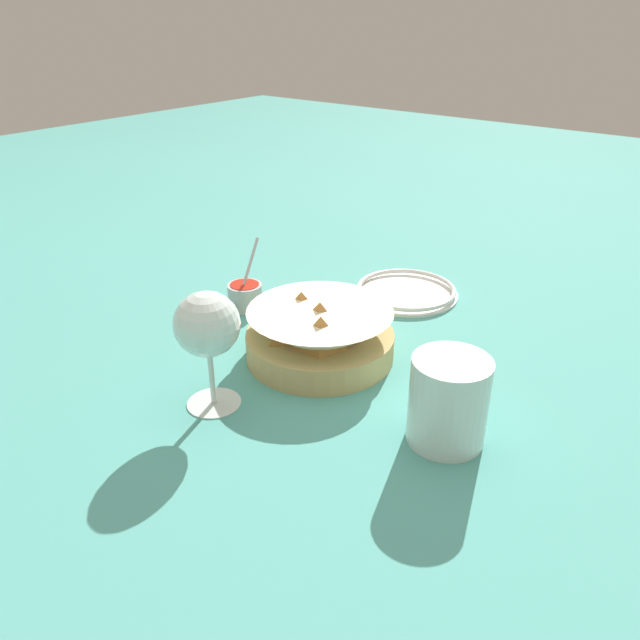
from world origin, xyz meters
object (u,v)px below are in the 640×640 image
at_px(food_basket, 319,335).
at_px(wine_glass, 207,328).
at_px(sauce_cup, 245,295).
at_px(side_plate, 406,291).
at_px(beer_mug, 449,403).

distance_m(food_basket, wine_glass, 0.19).
distance_m(sauce_cup, side_plate, 0.28).
bearing_deg(beer_mug, side_plate, 37.85).
height_order(wine_glass, side_plate, wine_glass).
bearing_deg(sauce_cup, beer_mug, -103.95).
distance_m(wine_glass, beer_mug, 0.30).
bearing_deg(side_plate, sauce_cup, 138.67).
xyz_separation_m(food_basket, side_plate, (0.26, 0.01, -0.03)).
bearing_deg(food_basket, beer_mug, -103.64).
bearing_deg(side_plate, food_basket, -177.25).
height_order(food_basket, side_plate, food_basket).
bearing_deg(beer_mug, wine_glass, 114.29).
distance_m(food_basket, side_plate, 0.26).
distance_m(beer_mug, side_plate, 0.40).
xyz_separation_m(food_basket, sauce_cup, (0.05, 0.20, -0.01)).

